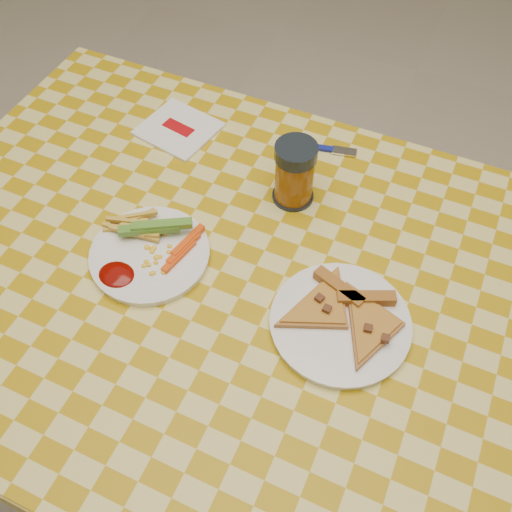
{
  "coord_description": "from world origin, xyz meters",
  "views": [
    {
      "loc": [
        0.23,
        -0.48,
        1.55
      ],
      "look_at": [
        -0.0,
        0.04,
        0.78
      ],
      "focal_mm": 40.0,
      "sensor_mm": 36.0,
      "label": 1
    }
  ],
  "objects_px": {
    "table": "(248,304)",
    "plate_right": "(340,324)",
    "drink_glass": "(295,174)",
    "plate_left": "(150,255)"
  },
  "relations": [
    {
      "from": "plate_left",
      "to": "plate_right",
      "type": "bearing_deg",
      "value": 1.04
    },
    {
      "from": "table",
      "to": "plate_right",
      "type": "height_order",
      "value": "plate_right"
    },
    {
      "from": "plate_left",
      "to": "plate_right",
      "type": "relative_size",
      "value": 0.92
    },
    {
      "from": "drink_glass",
      "to": "table",
      "type": "bearing_deg",
      "value": -89.34
    },
    {
      "from": "table",
      "to": "plate_left",
      "type": "relative_size",
      "value": 6.36
    },
    {
      "from": "table",
      "to": "plate_left",
      "type": "bearing_deg",
      "value": -172.41
    },
    {
      "from": "drink_glass",
      "to": "plate_left",
      "type": "bearing_deg",
      "value": -126.66
    },
    {
      "from": "plate_right",
      "to": "drink_glass",
      "type": "height_order",
      "value": "drink_glass"
    },
    {
      "from": "plate_right",
      "to": "drink_glass",
      "type": "relative_size",
      "value": 1.75
    },
    {
      "from": "plate_left",
      "to": "table",
      "type": "bearing_deg",
      "value": 7.59
    }
  ]
}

